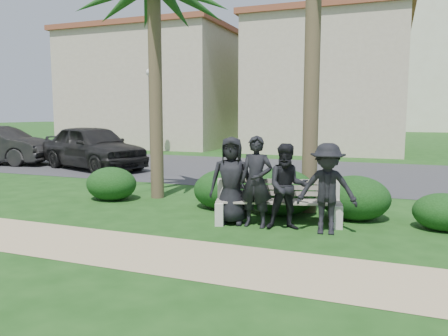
{
  "coord_description": "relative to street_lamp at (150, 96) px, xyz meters",
  "views": [
    {
      "loc": [
        2.47,
        -7.33,
        2.08
      ],
      "look_at": [
        -0.75,
        1.0,
        0.96
      ],
      "focal_mm": 35.0,
      "sensor_mm": 36.0,
      "label": 1
    }
  ],
  "objects": [
    {
      "name": "stucco_bldg_left",
      "position": [
        -3.0,
        6.0,
        0.72
      ],
      "size": [
        10.4,
        8.4,
        7.3
      ],
      "color": "#BCAC8D",
      "rests_on": "ground"
    },
    {
      "name": "stucco_bldg_right",
      "position": [
        8.0,
        6.0,
        0.72
      ],
      "size": [
        8.4,
        8.4,
        7.3
      ],
      "color": "#BCAC8D",
      "rests_on": "ground"
    },
    {
      "name": "hedge_a",
      "position": [
        5.16,
        -10.59,
        -2.53
      ],
      "size": [
        1.25,
        1.04,
        0.82
      ],
      "primitive_type": "ellipsoid",
      "color": "black",
      "rests_on": "ground"
    },
    {
      "name": "hedge_c",
      "position": [
        8.09,
        -10.51,
        -2.5
      ],
      "size": [
        1.37,
        1.13,
        0.89
      ],
      "primitive_type": "ellipsoid",
      "color": "black",
      "rests_on": "ground"
    },
    {
      "name": "man_c",
      "position": [
        9.75,
        -11.75,
        -2.17
      ],
      "size": [
        0.9,
        0.8,
        1.55
      ],
      "primitive_type": "imported",
      "rotation": [
        0.0,
        0.0,
        0.33
      ],
      "color": "black",
      "rests_on": "ground"
    },
    {
      "name": "hedge_f",
      "position": [
        12.38,
        -10.77,
        -2.6
      ],
      "size": [
        1.05,
        0.87,
        0.69
      ],
      "primitive_type": "ellipsoid",
      "color": "black",
      "rests_on": "ground"
    },
    {
      "name": "man_d",
      "position": [
        10.46,
        -11.79,
        -2.15
      ],
      "size": [
        1.09,
        0.72,
        1.58
      ],
      "primitive_type": "imported",
      "rotation": [
        0.0,
        0.0,
        0.13
      ],
      "color": "black",
      "rests_on": "ground"
    },
    {
      "name": "asphalt_street",
      "position": [
        9.0,
        -4.0,
        -2.94
      ],
      "size": [
        160.0,
        8.0,
        0.01
      ],
      "primitive_type": "cube",
      "color": "#2D2D30",
      "rests_on": "ground"
    },
    {
      "name": "hedge_e",
      "position": [
        10.82,
        -10.49,
        -2.5
      ],
      "size": [
        1.37,
        1.13,
        0.89
      ],
      "primitive_type": "ellipsoid",
      "color": "black",
      "rests_on": "ground"
    },
    {
      "name": "man_b",
      "position": [
        9.18,
        -11.78,
        -2.1
      ],
      "size": [
        0.63,
        0.42,
        1.68
      ],
      "primitive_type": "imported",
      "rotation": [
        0.0,
        0.0,
        -0.03
      ],
      "color": "black",
      "rests_on": "ground"
    },
    {
      "name": "hedge_b",
      "position": [
        8.01,
        -10.51,
        -2.52
      ],
      "size": [
        1.3,
        1.07,
        0.84
      ],
      "primitive_type": "ellipsoid",
      "color": "black",
      "rests_on": "ground"
    },
    {
      "name": "hedge_d",
      "position": [
        9.33,
        -10.6,
        -2.45
      ],
      "size": [
        1.51,
        1.25,
        0.99
      ],
      "primitive_type": "ellipsoid",
      "color": "black",
      "rests_on": "ground"
    },
    {
      "name": "car_a",
      "position": [
        1.02,
        -5.92,
        -2.11
      ],
      "size": [
        5.25,
        3.57,
        1.66
      ],
      "primitive_type": "imported",
      "rotation": [
        0.0,
        0.0,
        1.21
      ],
      "color": "black",
      "rests_on": "ground"
    },
    {
      "name": "park_bench",
      "position": [
        9.52,
        -11.45,
        -2.58
      ],
      "size": [
        2.45,
        1.12,
        0.81
      ],
      "rotation": [
        0.0,
        0.0,
        0.26
      ],
      "color": "gray",
      "rests_on": "ground"
    },
    {
      "name": "footpath",
      "position": [
        9.0,
        -13.8,
        -2.94
      ],
      "size": [
        30.0,
        1.6,
        0.01
      ],
      "primitive_type": "cube",
      "color": "tan",
      "rests_on": "ground"
    },
    {
      "name": "man_a",
      "position": [
        8.68,
        -11.72,
        -2.12
      ],
      "size": [
        0.91,
        0.71,
        1.65
      ],
      "primitive_type": "imported",
      "rotation": [
        0.0,
        0.0,
        0.25
      ],
      "color": "black",
      "rests_on": "ground"
    },
    {
      "name": "ground",
      "position": [
        9.0,
        -12.0,
        -2.94
      ],
      "size": [
        160.0,
        160.0,
        0.0
      ],
      "primitive_type": "plane",
      "color": "#184012",
      "rests_on": "ground"
    },
    {
      "name": "street_lamp",
      "position": [
        0.0,
        0.0,
        0.0
      ],
      "size": [
        0.36,
        0.36,
        4.29
      ],
      "color": "black",
      "rests_on": "ground"
    }
  ]
}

